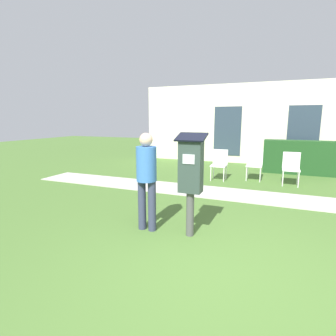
{
  "coord_description": "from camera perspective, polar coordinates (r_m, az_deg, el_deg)",
  "views": [
    {
      "loc": [
        0.43,
        -2.79,
        1.79
      ],
      "look_at": [
        -1.06,
        0.87,
        1.05
      ],
      "focal_mm": 28.0,
      "sensor_mm": 36.0,
      "label": 1
    }
  ],
  "objects": [
    {
      "name": "ground_plane",
      "position": [
        3.34,
        12.19,
        -22.06
      ],
      "size": [
        40.0,
        40.0,
        0.0
      ],
      "primitive_type": "plane",
      "color": "#476B2D"
    },
    {
      "name": "sidewalk",
      "position": [
        6.48,
        17.54,
        -5.87
      ],
      "size": [
        12.0,
        1.1,
        0.02
      ],
      "color": "#B7B2A8",
      "rests_on": "ground"
    },
    {
      "name": "building_facade",
      "position": [
        11.16,
        20.16,
        8.95
      ],
      "size": [
        10.0,
        0.26,
        3.2
      ],
      "color": "beige",
      "rests_on": "ground"
    },
    {
      "name": "parking_meter",
      "position": [
        3.93,
        4.98,
        -0.76
      ],
      "size": [
        0.44,
        0.31,
        1.59
      ],
      "color": "#4C4C4C",
      "rests_on": "ground"
    },
    {
      "name": "person_standing",
      "position": [
        4.16,
        -4.7,
        -1.35
      ],
      "size": [
        0.32,
        0.32,
        1.58
      ],
      "rotation": [
        0.0,
        0.0,
        -0.55
      ],
      "color": "#333851",
      "rests_on": "ground"
    },
    {
      "name": "outdoor_chair_left",
      "position": [
        7.96,
        11.14,
        1.26
      ],
      "size": [
        0.44,
        0.44,
        0.9
      ],
      "rotation": [
        0.0,
        0.0,
        -0.36
      ],
      "color": "white",
      "rests_on": "ground"
    },
    {
      "name": "outdoor_chair_middle",
      "position": [
        8.2,
        18.34,
        1.19
      ],
      "size": [
        0.44,
        0.44,
        0.9
      ],
      "rotation": [
        0.0,
        0.0,
        0.12
      ],
      "color": "white",
      "rests_on": "ground"
    },
    {
      "name": "outdoor_chair_right",
      "position": [
        7.93,
        25.22,
        0.42
      ],
      "size": [
        0.44,
        0.44,
        0.9
      ],
      "rotation": [
        0.0,
        0.0,
        -0.15
      ],
      "color": "white",
      "rests_on": "ground"
    },
    {
      "name": "hedge_row",
      "position": [
        9.71,
        26.53,
        2.13
      ],
      "size": [
        2.2,
        0.6,
        1.1
      ],
      "color": "#1E471E",
      "rests_on": "ground"
    }
  ]
}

